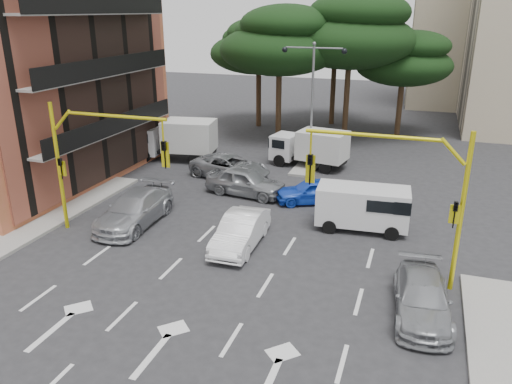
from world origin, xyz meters
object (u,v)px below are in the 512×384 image
Objects in this scene: signal_mast_right at (411,185)px; car_silver_parked at (422,298)px; signal_mast_left at (90,152)px; car_blue_compact at (312,191)px; street_lamp_center at (313,82)px; car_silver_cross_a at (230,167)px; car_silver_wagon at (135,209)px; car_silver_cross_b at (246,182)px; car_white_hatch at (241,231)px; box_truck_a at (175,140)px; box_truck_b at (309,148)px; van_white at (362,208)px.

car_silver_parked is (0.80, -2.12, -3.23)m from signal_mast_right.
car_blue_compact is at bearing 39.35° from signal_mast_left.
car_silver_parked is at bearing 8.73° from car_blue_compact.
car_silver_cross_a is (-3.98, -4.50, -4.73)m from street_lamp_center.
street_lamp_center is at bearing -29.77° from car_silver_cross_a.
car_silver_cross_b is at bearing 54.80° from car_silver_wagon.
car_blue_compact is 0.77× the size of car_silver_cross_a.
car_white_hatch is at bearing 6.84° from signal_mast_left.
car_silver_cross_b is 8.58m from box_truck_a.
car_silver_wagon is 8.24m from car_silver_cross_a.
signal_mast_left is 3.61m from car_silver_wagon.
car_blue_compact is at bearing -155.48° from box_truck_b.
car_white_hatch is at bearing -57.20° from van_white.
car_silver_cross_a is 5.65m from box_truck_a.
box_truck_a is at bearing 75.24° from car_silver_cross_a.
signal_mast_left is 1.06× the size of box_truck_a.
street_lamp_center is 1.54× the size of box_truck_b.
signal_mast_left is 14.91m from car_silver_parked.
van_white is 0.75× the size of box_truck_a.
car_silver_cross_b is (-8.86, 7.01, -3.11)m from signal_mast_right.
van_white reaches higher than car_silver_cross_a.
signal_mast_left is at bearing -174.74° from car_white_hatch.
car_silver_parked is (7.65, -2.93, -0.07)m from car_white_hatch.
van_white reaches higher than car_blue_compact.
street_lamp_center is (6.80, 14.01, 1.54)m from signal_mast_left.
car_blue_compact is (-5.06, 7.01, -3.22)m from signal_mast_right.
signal_mast_right reaches higher than car_silver_cross_a.
box_truck_a is (-10.74, 5.00, 0.73)m from car_blue_compact.
signal_mast_right is 13.61m from signal_mast_left.
signal_mast_right is at bearing -8.32° from car_silver_wagon.
signal_mast_right is 1.19× the size of box_truck_b.
box_truck_a reaches higher than car_silver_parked.
street_lamp_center is at bearing 88.22° from car_white_hatch.
signal_mast_right reaches higher than car_silver_parked.
car_blue_compact is at bearing -76.02° from street_lamp_center.
signal_mast_left reaches higher than car_white_hatch.
box_truck_a is (-2.20, 12.01, -2.49)m from signal_mast_left.
car_white_hatch is at bearing -170.69° from box_truck_b.
box_truck_a is at bearing 100.36° from signal_mast_left.
box_truck_a is (-5.02, 2.50, 0.69)m from car_silver_cross_a.
van_white reaches higher than car_white_hatch.
signal_mast_left is 12.46m from box_truck_a.
signal_mast_left is at bearing -115.91° from street_lamp_center.
van_white reaches higher than car_silver_cross_b.
car_silver_parked is at bearing -144.19° from box_truck_b.
box_truck_b is at bearing -10.98° from car_silver_cross_b.
car_silver_parked is 21.81m from box_truck_a.
signal_mast_left is 1.32× the size of car_silver_cross_b.
car_silver_wagon is at bearing 53.56° from signal_mast_left.
car_silver_wagon is 10.85m from van_white.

